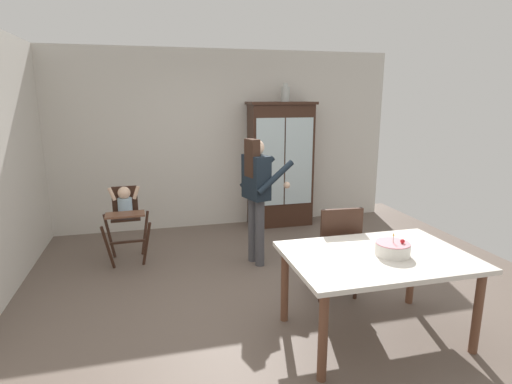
{
  "coord_description": "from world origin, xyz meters",
  "views": [
    {
      "loc": [
        -1.14,
        -3.7,
        2.01
      ],
      "look_at": [
        -0.01,
        0.7,
        0.95
      ],
      "focal_mm": 28.85,
      "sensor_mm": 36.0,
      "label": 1
    }
  ],
  "objects_px": {
    "china_cabinet": "(280,164)",
    "ceramic_vase": "(285,94)",
    "dining_chair_far_side": "(337,245)",
    "high_chair_with_toddler": "(125,210)",
    "birthday_cake": "(393,249)",
    "adult_person": "(257,186)",
    "dining_table": "(377,264)"
  },
  "relations": [
    {
      "from": "dining_chair_far_side",
      "to": "dining_table",
      "type": "bearing_deg",
      "value": 94.52
    },
    {
      "from": "ceramic_vase",
      "to": "high_chair_with_toddler",
      "type": "bearing_deg",
      "value": -157.0
    },
    {
      "from": "china_cabinet",
      "to": "adult_person",
      "type": "xyz_separation_m",
      "value": [
        -0.76,
        -1.46,
        -0.0
      ]
    },
    {
      "from": "high_chair_with_toddler",
      "to": "dining_chair_far_side",
      "type": "distance_m",
      "value": 2.58
    },
    {
      "from": "china_cabinet",
      "to": "dining_chair_far_side",
      "type": "relative_size",
      "value": 2.01
    },
    {
      "from": "ceramic_vase",
      "to": "dining_table",
      "type": "bearing_deg",
      "value": -94.63
    },
    {
      "from": "ceramic_vase",
      "to": "adult_person",
      "type": "xyz_separation_m",
      "value": [
        -0.83,
        -1.46,
        -1.08
      ]
    },
    {
      "from": "ceramic_vase",
      "to": "birthday_cake",
      "type": "distance_m",
      "value": 3.52
    },
    {
      "from": "ceramic_vase",
      "to": "adult_person",
      "type": "distance_m",
      "value": 2.0
    },
    {
      "from": "ceramic_vase",
      "to": "dining_chair_far_side",
      "type": "distance_m",
      "value": 2.93
    },
    {
      "from": "adult_person",
      "to": "dining_chair_far_side",
      "type": "distance_m",
      "value": 1.26
    },
    {
      "from": "high_chair_with_toddler",
      "to": "birthday_cake",
      "type": "relative_size",
      "value": 3.39
    },
    {
      "from": "high_chair_with_toddler",
      "to": "dining_chair_far_side",
      "type": "bearing_deg",
      "value": -38.23
    },
    {
      "from": "dining_chair_far_side",
      "to": "birthday_cake",
      "type": "bearing_deg",
      "value": 102.35
    },
    {
      "from": "china_cabinet",
      "to": "birthday_cake",
      "type": "bearing_deg",
      "value": -91.54
    },
    {
      "from": "adult_person",
      "to": "high_chair_with_toddler",
      "type": "bearing_deg",
      "value": 56.9
    },
    {
      "from": "china_cabinet",
      "to": "high_chair_with_toddler",
      "type": "bearing_deg",
      "value": -156.48
    },
    {
      "from": "high_chair_with_toddler",
      "to": "birthday_cake",
      "type": "height_order",
      "value": "high_chair_with_toddler"
    },
    {
      "from": "high_chair_with_toddler",
      "to": "dining_table",
      "type": "height_order",
      "value": "high_chair_with_toddler"
    },
    {
      "from": "china_cabinet",
      "to": "birthday_cake",
      "type": "relative_size",
      "value": 6.89
    },
    {
      "from": "birthday_cake",
      "to": "ceramic_vase",
      "type": "bearing_deg",
      "value": 87.29
    },
    {
      "from": "adult_person",
      "to": "dining_chair_far_side",
      "type": "relative_size",
      "value": 1.59
    },
    {
      "from": "birthday_cake",
      "to": "china_cabinet",
      "type": "bearing_deg",
      "value": 88.46
    },
    {
      "from": "china_cabinet",
      "to": "adult_person",
      "type": "bearing_deg",
      "value": -117.57
    },
    {
      "from": "high_chair_with_toddler",
      "to": "birthday_cake",
      "type": "distance_m",
      "value": 3.18
    },
    {
      "from": "high_chair_with_toddler",
      "to": "china_cabinet",
      "type": "bearing_deg",
      "value": 21.05
    },
    {
      "from": "china_cabinet",
      "to": "ceramic_vase",
      "type": "relative_size",
      "value": 7.15
    },
    {
      "from": "dining_chair_far_side",
      "to": "ceramic_vase",
      "type": "bearing_deg",
      "value": -92.37
    },
    {
      "from": "ceramic_vase",
      "to": "adult_person",
      "type": "height_order",
      "value": "ceramic_vase"
    },
    {
      "from": "adult_person",
      "to": "china_cabinet",
      "type": "bearing_deg",
      "value": -44.11
    },
    {
      "from": "china_cabinet",
      "to": "adult_person",
      "type": "height_order",
      "value": "china_cabinet"
    },
    {
      "from": "ceramic_vase",
      "to": "high_chair_with_toddler",
      "type": "distance_m",
      "value": 2.92
    }
  ]
}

